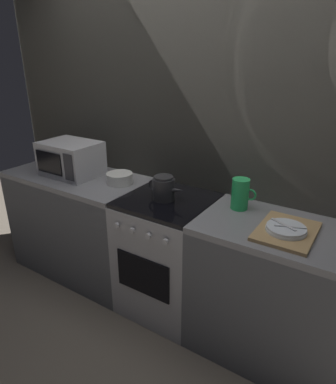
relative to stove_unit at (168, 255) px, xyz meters
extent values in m
plane|color=#6B6054|center=(0.00, 0.00, -0.45)|extent=(8.00, 8.00, 0.00)
cube|color=#B2AD9E|center=(0.00, 0.33, 0.75)|extent=(3.60, 0.05, 2.40)
cube|color=silver|center=(0.00, 0.30, 0.75)|extent=(3.58, 0.01, 2.39)
cube|color=#515459|center=(-0.90, 0.00, -0.02)|extent=(1.20, 0.60, 0.86)
cube|color=gray|center=(-0.90, 0.00, 0.43)|extent=(1.20, 0.60, 0.04)
cube|color=#9E9EA3|center=(0.00, 0.00, -0.01)|extent=(0.60, 0.60, 0.87)
cube|color=black|center=(0.00, 0.00, 0.44)|extent=(0.59, 0.59, 0.03)
cube|color=black|center=(0.00, -0.30, 0.00)|extent=(0.42, 0.01, 0.28)
cylinder|color=#B7B7BC|center=(-0.19, -0.32, 0.33)|extent=(0.04, 0.02, 0.04)
cylinder|color=#B7B7BC|center=(-0.06, -0.32, 0.33)|extent=(0.04, 0.02, 0.04)
cylinder|color=#B7B7BC|center=(0.06, -0.32, 0.33)|extent=(0.04, 0.02, 0.04)
cylinder|color=#B7B7BC|center=(0.19, -0.32, 0.33)|extent=(0.04, 0.02, 0.04)
cube|color=#515459|center=(0.90, 0.00, -0.02)|extent=(1.20, 0.60, 0.86)
cube|color=gray|center=(0.90, 0.00, 0.43)|extent=(1.20, 0.60, 0.04)
cube|color=#B2B2B7|center=(-0.93, 0.00, 0.59)|extent=(0.46, 0.34, 0.27)
cube|color=black|center=(-0.99, -0.18, 0.59)|extent=(0.28, 0.01, 0.17)
cube|color=#333338|center=(-0.77, -0.17, 0.59)|extent=(0.09, 0.01, 0.21)
cylinder|color=#262628|center=(-0.02, -0.02, 0.53)|extent=(0.15, 0.15, 0.15)
cylinder|color=#262628|center=(-0.02, -0.02, 0.61)|extent=(0.13, 0.13, 0.02)
cone|color=#262628|center=(0.09, -0.02, 0.54)|extent=(0.10, 0.04, 0.05)
torus|color=#262628|center=(-0.10, -0.02, 0.53)|extent=(0.08, 0.01, 0.08)
cylinder|color=silver|center=(-0.47, 0.05, 0.49)|extent=(0.20, 0.20, 0.08)
cylinder|color=green|center=(0.47, 0.12, 0.55)|extent=(0.11, 0.11, 0.20)
torus|color=green|center=(0.54, 0.12, 0.56)|extent=(0.08, 0.01, 0.08)
cube|color=tan|center=(0.81, -0.04, 0.46)|extent=(0.30, 0.40, 0.02)
cylinder|color=silver|center=(0.81, -0.06, 0.48)|extent=(0.22, 0.22, 0.01)
cylinder|color=silver|center=(0.81, -0.06, 0.49)|extent=(0.21, 0.21, 0.01)
cylinder|color=silver|center=(0.83, -0.06, 0.50)|extent=(0.16, 0.07, 0.01)
cube|color=silver|center=(0.79, -0.05, 0.50)|extent=(0.16, 0.09, 0.00)
camera|label=1|loc=(1.17, -1.79, 1.37)|focal=31.78mm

